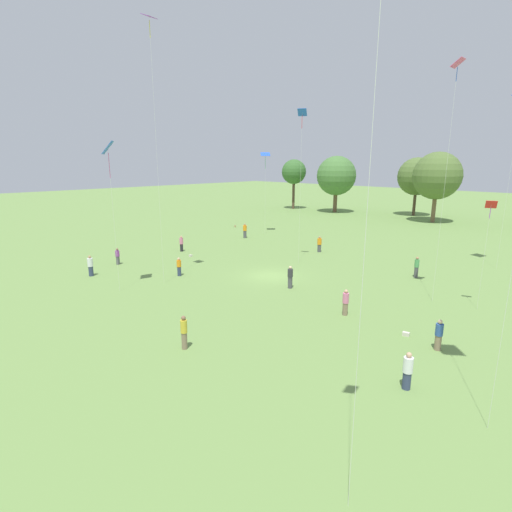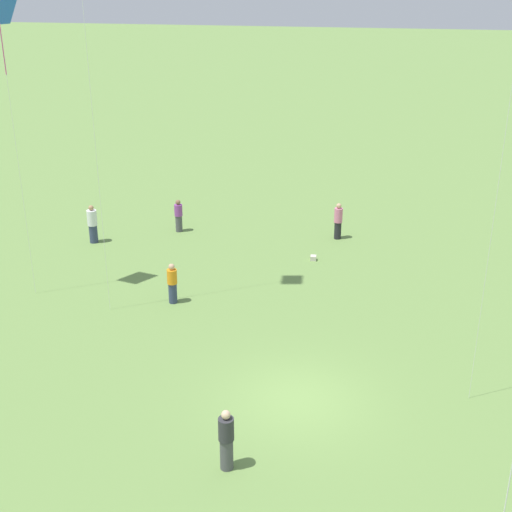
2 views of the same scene
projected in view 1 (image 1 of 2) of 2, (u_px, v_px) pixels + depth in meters
The scene contains 26 objects.
ground_plane at pixel (271, 276), 34.61m from camera, with size 240.00×240.00×0.00m, color #6B8E47.
tree_0 at pixel (294, 172), 81.54m from camera, with size 4.97×4.97×10.07m.
tree_1 at pixel (336, 176), 75.98m from camera, with size 7.40×7.40×10.69m.
tree_2 at pixel (417, 177), 71.33m from camera, with size 6.69×6.69×10.37m.
tree_3 at pixel (437, 176), 63.23m from camera, with size 7.49×7.49×11.18m.
person_0 at pixel (417, 267), 33.91m from camera, with size 0.45×0.45×1.83m.
person_1 at pixel (290, 277), 31.08m from camera, with size 0.44×0.44×1.79m.
person_2 at pixel (184, 332), 20.95m from camera, with size 0.48×0.48×1.86m.
person_3 at pixel (245, 231), 51.53m from camera, with size 0.54×0.54×1.87m.
person_4 at pixel (346, 302), 25.62m from camera, with size 0.52×0.52×1.73m.
person_5 at pixel (179, 267), 34.45m from camera, with size 0.52×0.52×1.63m.
person_6 at pixel (118, 256), 38.27m from camera, with size 0.54×0.54×1.60m.
person_7 at pixel (408, 371), 17.26m from camera, with size 0.43×0.43×1.73m.
person_8 at pixel (90, 266), 34.38m from camera, with size 0.58×0.58×1.82m.
person_9 at pixel (181, 244), 43.81m from camera, with size 0.52×0.52×1.75m.
person_10 at pixel (319, 244), 43.54m from camera, with size 0.55×0.55×1.74m.
person_11 at pixel (439, 335), 20.85m from camera, with size 0.54×0.54×1.71m.
kite_2 at pixel (108, 152), 28.23m from camera, with size 1.41×1.29×11.10m.
kite_3 at pixel (265, 156), 52.26m from camera, with size 1.67×1.68×10.83m.
kite_4 at pixel (456, 79), 24.92m from camera, with size 0.66×0.81×15.89m.
kite_6 at pixel (491, 210), 25.28m from camera, with size 0.76×0.62×7.29m.
kite_7 at pixel (150, 37), 28.21m from camera, with size 0.96×0.99×19.72m.
kite_8 at pixel (302, 122), 35.79m from camera, with size 0.98×0.88×14.25m.
picnic_bag_0 at pixel (235, 226), 60.10m from camera, with size 0.35×0.39×0.30m.
picnic_bag_1 at pixel (406, 334), 22.70m from camera, with size 0.42×0.30×0.22m.
picnic_bag_2 at pixel (191, 256), 41.48m from camera, with size 0.30×0.27×0.22m.
Camera 1 is at (22.40, -24.63, 9.70)m, focal length 28.00 mm.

